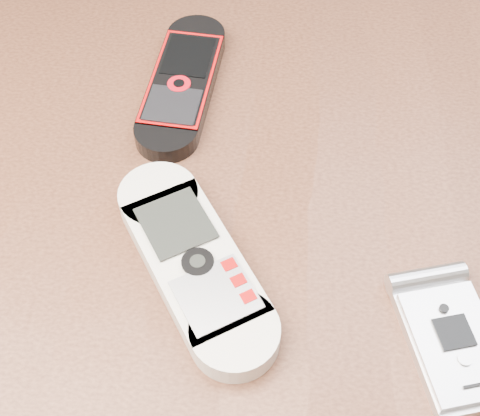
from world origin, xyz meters
name	(u,v)px	position (x,y,z in m)	size (l,w,h in m)	color
table	(234,287)	(0.00, 0.00, 0.64)	(1.20, 0.80, 0.75)	black
nokia_white	(194,262)	(-0.02, -0.05, 0.76)	(0.06, 0.18, 0.02)	beige
nokia_black_red	(182,83)	(-0.05, 0.13, 0.76)	(0.05, 0.17, 0.02)	black
motorola_razr	(453,341)	(0.15, -0.10, 0.76)	(0.05, 0.11, 0.02)	silver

